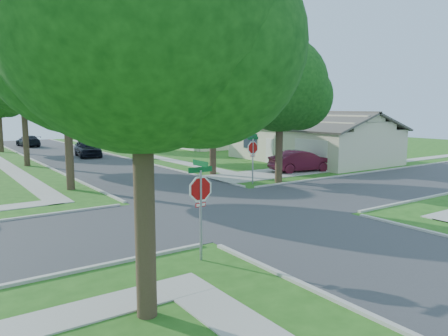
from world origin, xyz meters
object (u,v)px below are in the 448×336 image
(tree_e_near, at_px, (213,90))
(tree_ne_corner, at_px, (281,89))
(tree_e_mid, at_px, (139,87))
(house_ne_far, at_px, (200,133))
(stop_sign_ne, at_px, (253,150))
(tree_w_near, at_px, (67,77))
(tree_sw_corner, at_px, (142,18))
(house_ne_near, at_px, (311,143))
(car_driveway, at_px, (302,161))
(car_curb_east, at_px, (88,148))
(stop_sign_sw, at_px, (201,193))
(tree_w_mid, at_px, (23,81))
(tree_e_far, at_px, (91,94))
(car_curb_west, at_px, (28,141))

(tree_e_near, distance_m, tree_ne_corner, 5.06)
(tree_e_mid, distance_m, house_ne_far, 14.58)
(stop_sign_ne, bearing_deg, tree_e_near, 89.32)
(tree_w_near, xyz_separation_m, tree_sw_corner, (-2.79, -16.00, 0.15))
(tree_sw_corner, xyz_separation_m, house_ne_near, (23.43, 17.99, -4.75))
(tree_w_near, height_order, tree_ne_corner, tree_w_near)
(tree_w_near, bearing_deg, tree_e_near, -0.00)
(house_ne_near, xyz_separation_m, car_driveway, (-5.38, -4.38, -0.76))
(stop_sign_ne, distance_m, car_curb_east, 20.39)
(stop_sign_sw, distance_m, tree_w_mid, 26.09)
(tree_e_near, relative_size, car_driveway, 1.80)
(tree_e_near, relative_size, house_ne_far, 0.61)
(tree_w_near, xyz_separation_m, car_curb_east, (5.84, 15.74, -5.30))
(tree_w_mid, xyz_separation_m, tree_ne_corner, (11.00, -16.80, -0.90))
(stop_sign_sw, xyz_separation_m, tree_e_far, (9.45, 38.71, 3.95))
(tree_w_mid, height_order, house_ne_near, tree_w_mid)
(tree_w_mid, height_order, tree_sw_corner, tree_w_mid)
(tree_w_mid, bearing_deg, tree_e_near, -51.95)
(stop_sign_ne, xyz_separation_m, house_ne_near, (11.29, 6.30, -0.51))
(stop_sign_sw, xyz_separation_m, tree_ne_corner, (11.06, 8.91, 3.56))
(tree_e_mid, bearing_deg, car_driveway, -67.86)
(tree_sw_corner, height_order, car_curb_west, tree_sw_corner)
(tree_ne_corner, bearing_deg, tree_w_near, 156.44)
(stop_sign_ne, relative_size, car_driveway, 0.65)
(tree_e_near, bearing_deg, house_ne_far, 60.65)
(stop_sign_ne, height_order, tree_e_near, tree_e_near)
(car_curb_east, height_order, car_curb_west, car_curb_east)
(stop_sign_ne, distance_m, house_ne_far, 26.80)
(tree_w_near, xyz_separation_m, car_driveway, (15.26, -2.39, -5.36))
(tree_e_near, distance_m, house_ne_near, 12.14)
(tree_e_near, height_order, tree_w_near, tree_w_near)
(tree_sw_corner, relative_size, car_curb_west, 2.12)
(tree_e_mid, bearing_deg, stop_sign_sw, -110.20)
(tree_sw_corner, relative_size, house_ne_near, 0.70)
(house_ne_near, xyz_separation_m, house_ne_far, (0.00, 18.00, 0.00))
(stop_sign_sw, distance_m, car_curb_east, 30.06)
(stop_sign_sw, relative_size, tree_w_near, 0.33)
(tree_w_near, bearing_deg, tree_w_mid, 89.98)
(car_driveway, xyz_separation_m, car_curb_west, (-11.81, 32.44, -0.10))
(stop_sign_ne, bearing_deg, car_driveway, 17.95)
(tree_e_far, bearing_deg, tree_w_near, -110.60)
(house_ne_far, height_order, car_curb_west, house_ne_far)
(car_curb_east, bearing_deg, tree_ne_corner, -68.75)
(car_curb_east, relative_size, car_curb_west, 1.06)
(stop_sign_ne, bearing_deg, tree_e_mid, 89.80)
(stop_sign_sw, bearing_deg, car_curb_west, 85.43)
(tree_e_near, bearing_deg, house_ne_near, 10.04)
(stop_sign_ne, bearing_deg, car_curb_west, 99.74)
(stop_sign_ne, height_order, tree_w_near, tree_w_near)
(car_curb_west, bearing_deg, tree_ne_corner, 97.54)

